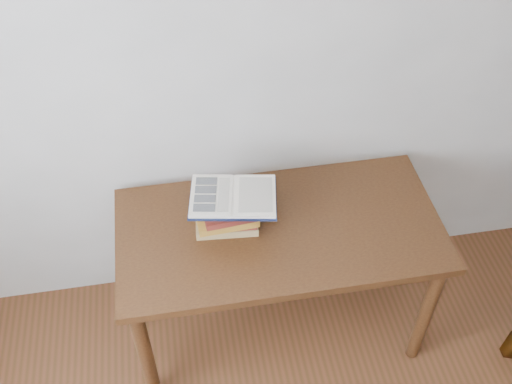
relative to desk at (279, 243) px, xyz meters
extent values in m
cube|color=beige|center=(0.00, 0.37, 0.70)|extent=(3.50, 0.04, 2.60)
cube|color=#442811|center=(0.00, 0.00, 0.08)|extent=(1.31, 0.65, 0.04)
cylinder|color=#442811|center=(-0.59, -0.27, -0.27)|extent=(0.06, 0.06, 0.66)
cylinder|color=#442811|center=(0.59, -0.27, -0.27)|extent=(0.06, 0.06, 0.66)
cylinder|color=#442811|center=(-0.59, 0.27, -0.27)|extent=(0.06, 0.06, 0.66)
cylinder|color=#442811|center=(0.59, 0.27, -0.27)|extent=(0.06, 0.06, 0.66)
cube|color=tan|center=(-0.21, 0.05, 0.12)|extent=(0.26, 0.18, 0.04)
cube|color=maroon|center=(-0.20, 0.04, 0.15)|extent=(0.23, 0.14, 0.03)
cube|color=#A48625|center=(-0.21, 0.04, 0.18)|extent=(0.25, 0.18, 0.03)
cube|color=maroon|center=(-0.19, 0.03, 0.21)|extent=(0.24, 0.18, 0.03)
cube|color=tan|center=(-0.19, 0.04, 0.24)|extent=(0.22, 0.16, 0.03)
cube|color=black|center=(-0.18, 0.04, 0.26)|extent=(0.37, 0.28, 0.01)
cube|color=beige|center=(-0.26, 0.06, 0.27)|extent=(0.19, 0.24, 0.01)
cube|color=beige|center=(-0.10, 0.03, 0.27)|extent=(0.19, 0.24, 0.01)
cylinder|color=beige|center=(-0.18, 0.04, 0.27)|extent=(0.05, 0.22, 0.01)
cube|color=black|center=(-0.27, 0.13, 0.28)|extent=(0.09, 0.05, 0.00)
cube|color=black|center=(-0.28, 0.08, 0.28)|extent=(0.09, 0.05, 0.00)
cube|color=black|center=(-0.29, 0.04, 0.28)|extent=(0.09, 0.05, 0.00)
cube|color=black|center=(-0.29, -0.01, 0.28)|extent=(0.09, 0.05, 0.00)
cube|color=beige|center=(-0.21, 0.05, 0.28)|extent=(0.07, 0.18, 0.00)
cube|color=beige|center=(-0.09, 0.03, 0.28)|extent=(0.16, 0.20, 0.00)
camera|label=1|loc=(-0.36, -1.54, 1.91)|focal=42.00mm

